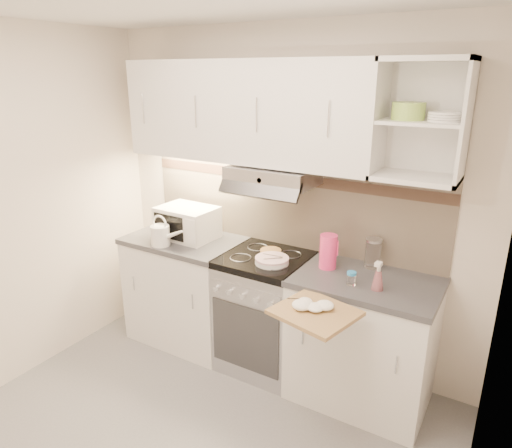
% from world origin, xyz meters
% --- Properties ---
extents(room_shell, '(3.04, 2.84, 2.52)m').
position_xyz_m(room_shell, '(0.00, 0.37, 1.63)').
color(room_shell, silver).
rests_on(room_shell, ground).
extents(base_cabinet_left, '(0.90, 0.60, 0.86)m').
position_xyz_m(base_cabinet_left, '(-0.75, 1.10, 0.43)').
color(base_cabinet_left, white).
rests_on(base_cabinet_left, ground).
extents(worktop_left, '(0.92, 0.62, 0.04)m').
position_xyz_m(worktop_left, '(-0.75, 1.10, 0.88)').
color(worktop_left, '#47474C').
rests_on(worktop_left, base_cabinet_left).
extents(base_cabinet_right, '(0.90, 0.60, 0.86)m').
position_xyz_m(base_cabinet_right, '(0.75, 1.10, 0.43)').
color(base_cabinet_right, white).
rests_on(base_cabinet_right, ground).
extents(worktop_right, '(0.92, 0.62, 0.04)m').
position_xyz_m(worktop_right, '(0.75, 1.10, 0.88)').
color(worktop_right, '#47474C').
rests_on(worktop_right, base_cabinet_right).
extents(electric_range, '(0.60, 0.60, 0.90)m').
position_xyz_m(electric_range, '(0.00, 1.10, 0.45)').
color(electric_range, '#B7B7BC').
rests_on(electric_range, ground).
extents(microwave, '(0.45, 0.35, 0.25)m').
position_xyz_m(microwave, '(-0.74, 1.12, 1.03)').
color(microwave, white).
rests_on(microwave, worktop_left).
extents(watering_can, '(0.28, 0.15, 0.24)m').
position_xyz_m(watering_can, '(-0.80, 0.88, 0.99)').
color(watering_can, white).
rests_on(watering_can, worktop_left).
extents(plate_stack, '(0.24, 0.24, 0.05)m').
position_xyz_m(plate_stack, '(0.10, 1.01, 0.92)').
color(plate_stack, white).
rests_on(plate_stack, electric_range).
extents(bread_loaf, '(0.15, 0.15, 0.04)m').
position_xyz_m(bread_loaf, '(0.02, 1.14, 0.92)').
color(bread_loaf, '#B2694C').
rests_on(bread_loaf, electric_range).
extents(pink_pitcher, '(0.13, 0.12, 0.23)m').
position_xyz_m(pink_pitcher, '(0.46, 1.14, 1.02)').
color(pink_pitcher, '#FF3678').
rests_on(pink_pitcher, worktop_right).
extents(glass_jar, '(0.11, 0.11, 0.21)m').
position_xyz_m(glass_jar, '(0.72, 1.30, 1.00)').
color(glass_jar, silver).
rests_on(glass_jar, worktop_right).
extents(spice_jar, '(0.06, 0.06, 0.09)m').
position_xyz_m(spice_jar, '(0.69, 0.97, 0.94)').
color(spice_jar, white).
rests_on(spice_jar, worktop_right).
extents(spray_bottle, '(0.08, 0.08, 0.20)m').
position_xyz_m(spray_bottle, '(0.85, 0.99, 0.98)').
color(spray_bottle, pink).
rests_on(spray_bottle, worktop_right).
extents(cutting_board, '(0.51, 0.47, 0.02)m').
position_xyz_m(cutting_board, '(0.62, 0.58, 0.87)').
color(cutting_board, tan).
rests_on(cutting_board, base_cabinet_right).
extents(dish_towel, '(0.27, 0.24, 0.07)m').
position_xyz_m(dish_towel, '(0.60, 0.61, 0.92)').
color(dish_towel, white).
rests_on(dish_towel, cutting_board).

